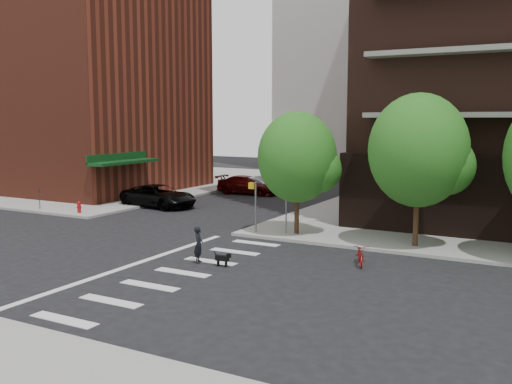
% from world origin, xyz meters
% --- Properties ---
extents(ground, '(120.00, 120.00, 0.00)m').
position_xyz_m(ground, '(0.00, 0.00, 0.00)').
color(ground, black).
rests_on(ground, ground).
extents(sidewalk_nw, '(31.00, 33.00, 0.15)m').
position_xyz_m(sidewalk_nw, '(-24.50, 23.50, 0.07)').
color(sidewalk_nw, gray).
rests_on(sidewalk_nw, ground).
extents(crosswalk, '(3.85, 13.00, 0.01)m').
position_xyz_m(crosswalk, '(2.21, -0.00, 0.01)').
color(crosswalk, silver).
rests_on(crosswalk, ground).
extents(midrise_nw, '(21.40, 15.50, 20.00)m').
position_xyz_m(midrise_nw, '(-22.00, 18.00, 10.15)').
color(midrise_nw, maroon).
rests_on(midrise_nw, sidewalk_nw).
extents(tree_a, '(4.00, 4.00, 5.90)m').
position_xyz_m(tree_a, '(4.00, 8.50, 4.04)').
color(tree_a, '#301E11').
rests_on(tree_a, sidewalk_ne).
extents(tree_b, '(4.50, 4.50, 6.65)m').
position_xyz_m(tree_b, '(10.00, 8.50, 4.54)').
color(tree_b, '#301E11').
rests_on(tree_b, sidewalk_ne).
extents(pedestrian_signal, '(2.18, 0.67, 2.60)m').
position_xyz_m(pedestrian_signal, '(2.32, 7.92, 1.85)').
color(pedestrian_signal, slate).
rests_on(pedestrian_signal, sidewalk_ne).
extents(fire_hydrant, '(0.24, 0.24, 0.73)m').
position_xyz_m(fire_hydrant, '(-10.50, 7.80, 0.55)').
color(fire_hydrant, '#A50C0C').
rests_on(fire_hydrant, sidewalk_nw).
extents(parking_meter, '(0.10, 0.08, 1.32)m').
position_xyz_m(parking_meter, '(-14.00, 7.80, 0.96)').
color(parking_meter, black).
rests_on(parking_meter, sidewalk_nw).
extents(parked_car_black, '(3.00, 5.68, 1.52)m').
position_xyz_m(parked_car_black, '(-8.20, 12.79, 0.76)').
color(parked_car_black, black).
rests_on(parked_car_black, ground).
extents(parked_car_maroon, '(2.31, 5.15, 1.46)m').
position_xyz_m(parked_car_maroon, '(-6.20, 21.52, 0.73)').
color(parked_car_maroon, '#3A0706').
rests_on(parked_car_maroon, ground).
extents(parked_car_silver, '(1.80, 4.36, 1.40)m').
position_xyz_m(parked_car_silver, '(-5.50, 21.94, 0.70)').
color(parked_car_silver, '#B8BAC0').
rests_on(parked_car_silver, ground).
extents(scooter, '(1.20, 1.81, 0.90)m').
position_xyz_m(scooter, '(8.71, 4.49, 0.45)').
color(scooter, maroon).
rests_on(scooter, ground).
extents(dog_walker, '(0.66, 0.55, 1.53)m').
position_xyz_m(dog_walker, '(2.67, 1.61, 0.77)').
color(dog_walker, black).
rests_on(dog_walker, ground).
extents(dog, '(0.67, 0.22, 0.57)m').
position_xyz_m(dog, '(3.90, 1.54, 0.36)').
color(dog, black).
rests_on(dog, ground).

